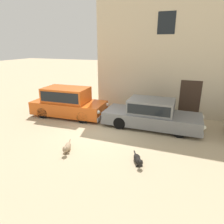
{
  "coord_description": "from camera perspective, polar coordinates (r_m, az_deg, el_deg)",
  "views": [
    {
      "loc": [
        3.69,
        -8.21,
        3.96
      ],
      "look_at": [
        0.52,
        0.2,
        0.9
      ],
      "focal_mm": 32.16,
      "sensor_mm": 36.0,
      "label": 1
    }
  ],
  "objects": [
    {
      "name": "stray_dog_tan",
      "position": [
        7.24,
        7.32,
        -13.19
      ],
      "size": [
        0.55,
        0.97,
        0.34
      ],
      "rotation": [
        0.0,
        0.0,
        5.18
      ],
      "color": "black",
      "rests_on": "ground_plane"
    },
    {
      "name": "stray_dog_spotted",
      "position": [
        8.07,
        -12.62,
        -9.84
      ],
      "size": [
        0.5,
        1.07,
        0.38
      ],
      "rotation": [
        0.0,
        0.0,
        5.09
      ],
      "color": "#997F60",
      "rests_on": "ground_plane"
    },
    {
      "name": "parked_sedan_second",
      "position": [
        10.07,
        11.13,
        -0.44
      ],
      "size": [
        4.83,
        1.76,
        1.42
      ],
      "rotation": [
        0.0,
        0.0,
        0.0
      ],
      "color": "slate",
      "rests_on": "ground_plane"
    },
    {
      "name": "parked_sedan_nearest",
      "position": [
        11.68,
        -12.44,
        2.92
      ],
      "size": [
        4.33,
        1.94,
        1.65
      ],
      "rotation": [
        0.0,
        0.0,
        0.05
      ],
      "color": "#D15619",
      "rests_on": "ground_plane"
    },
    {
      "name": "ground_plane",
      "position": [
        9.83,
        -3.26,
        -4.98
      ],
      "size": [
        80.0,
        80.0,
        0.0
      ],
      "primitive_type": "plane",
      "color": "tan"
    }
  ]
}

